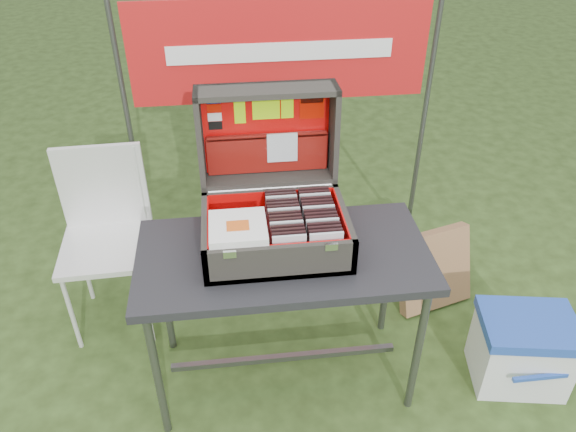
{
  "coord_description": "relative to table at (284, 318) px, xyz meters",
  "views": [
    {
      "loc": [
        -0.31,
        -1.83,
        2.28
      ],
      "look_at": [
        -0.08,
        0.1,
        0.93
      ],
      "focal_mm": 35.0,
      "sensor_mm": 36.0,
      "label": 1
    }
  ],
  "objects": [
    {
      "name": "lid_sticker_cc_b",
      "position": [
        -0.25,
        0.4,
        0.89
      ],
      "size": [
        0.06,
        0.0,
        0.04
      ],
      "primitive_type": "cube",
      "rotation": [
        -1.61,
        0.0,
        0.0
      ],
      "color": "#B60F00",
      "rests_on": "suitcase_lid_liner"
    },
    {
      "name": "cd_left_7",
      "position": [
        0.01,
        0.04,
        0.5
      ],
      "size": [
        0.14,
        0.01,
        0.16
      ],
      "primitive_type": "cube",
      "color": "black",
      "rests_on": "suitcase_liner_floor"
    },
    {
      "name": "banner_post_left",
      "position": [
        -0.74,
        1.06,
        0.46
      ],
      "size": [
        0.03,
        0.03,
        1.7
      ],
      "primitive_type": "cylinder",
      "color": "#59595B",
      "rests_on": "ground"
    },
    {
      "name": "cd_left_1",
      "position": [
        0.01,
        -0.11,
        0.5
      ],
      "size": [
        0.14,
        0.01,
        0.16
      ],
      "primitive_type": "cube",
      "color": "black",
      "rests_on": "suitcase_liner_floor"
    },
    {
      "name": "suitcase_lid_rim_left",
      "position": [
        -0.32,
        0.35,
        0.77
      ],
      "size": [
        0.02,
        0.18,
        0.44
      ],
      "primitive_type": "cube",
      "rotation": [
        -1.61,
        0.0,
        0.0
      ],
      "color": "#423F38",
      "rests_on": "suitcase_lid_back"
    },
    {
      "name": "cd_right_3",
      "position": [
        0.16,
        -0.06,
        0.5
      ],
      "size": [
        0.14,
        0.01,
        0.16
      ],
      "primitive_type": "cube",
      "color": "black",
      "rests_on": "suitcase_liner_floor"
    },
    {
      "name": "table_top",
      "position": [
        0.0,
        0.0,
        0.37
      ],
      "size": [
        1.26,
        0.63,
        0.04
      ],
      "primitive_type": "cube",
      "rotation": [
        0.0,
        0.0,
        0.0
      ],
      "color": "black",
      "rests_on": "ground"
    },
    {
      "name": "suitcase_base_wall_right",
      "position": [
        0.27,
        0.04,
        0.47
      ],
      "size": [
        0.02,
        0.44,
        0.16
      ],
      "primitive_type": "cube",
      "color": "#423F38",
      "rests_on": "table_top"
    },
    {
      "name": "lid_card_neon_main",
      "position": [
        -0.03,
        0.4,
        0.87
      ],
      "size": [
        0.12,
        0.01,
        0.09
      ],
      "primitive_type": "cube",
      "rotation": [
        -1.61,
        0.0,
        0.0
      ],
      "color": "#AAE909",
      "rests_on": "suitcase_lid_liner"
    },
    {
      "name": "ground",
      "position": [
        0.11,
        -0.04,
        -0.39
      ],
      "size": [
        80.0,
        80.0,
        0.0
      ],
      "primitive_type": "plane",
      "color": "#293915",
      "rests_on": "ground"
    },
    {
      "name": "songbook_2",
      "position": [
        -0.19,
        -0.04,
        0.57
      ],
      "size": [
        0.23,
        0.23,
        0.0
      ],
      "primitive_type": "cube",
      "color": "white",
      "rests_on": "suitcase_base_wall_front"
    },
    {
      "name": "suitcase_base_bottom",
      "position": [
        -0.03,
        0.04,
        0.4
      ],
      "size": [
        0.61,
        0.44,
        0.02
      ],
      "primitive_type": "cube",
      "color": "#423F38",
      "rests_on": "table_top"
    },
    {
      "name": "suitcase_liner_wall_back",
      "position": [
        -0.03,
        0.23,
        0.49
      ],
      "size": [
        0.56,
        0.01,
        0.14
      ],
      "primitive_type": "cube",
      "color": "red",
      "rests_on": "suitcase_base_bottom"
    },
    {
      "name": "songbook_1",
      "position": [
        -0.19,
        -0.04,
        0.56
      ],
      "size": [
        0.23,
        0.23,
        0.0
      ],
      "primitive_type": "cube",
      "color": "white",
      "rests_on": "suitcase_base_wall_front"
    },
    {
      "name": "banner",
      "position": [
        0.11,
        1.05,
        0.91
      ],
      "size": [
        1.6,
        0.02,
        0.55
      ],
      "primitive_type": "cube",
      "color": "#B41415",
      "rests_on": "banner_post_left"
    },
    {
      "name": "lid_sticker_cc_c",
      "position": [
        -0.25,
        0.4,
        0.85
      ],
      "size": [
        0.06,
        0.0,
        0.04
      ],
      "primitive_type": "cube",
      "rotation": [
        -1.61,
        0.0,
        0.0
      ],
      "color": "white",
      "rests_on": "suitcase_lid_liner"
    },
    {
      "name": "cd_left_10",
      "position": [
        0.01,
        0.11,
        0.5
      ],
      "size": [
        0.14,
        0.01,
        0.16
      ],
      "primitive_type": "cube",
      "color": "black",
      "rests_on": "suitcase_liner_floor"
    },
    {
      "name": "suitcase_lid_back",
      "position": [
        -0.03,
        0.42,
        0.77
      ],
      "size": [
        0.61,
        0.04,
        0.44
      ],
      "primitive_type": "cube",
      "rotation": [
        -1.61,
        0.0,
        0.0
      ],
      "color": "#423F38",
      "rests_on": "suitcase_base_wall_back"
    },
    {
      "name": "suitcase_base_wall_back",
      "position": [
        -0.03,
        0.25,
        0.47
      ],
      "size": [
        0.61,
        0.02,
        0.16
      ],
      "primitive_type": "cube",
      "color": "#423F38",
      "rests_on": "table_top"
    },
    {
      "name": "cardboard_box",
      "position": [
        0.9,
        0.44,
        -0.16
      ],
      "size": [
        0.47,
        0.31,
        0.46
      ],
      "primitive_type": "cube",
      "rotation": [
        -0.3,
        0.0,
        0.28
      ],
      "color": "olive",
      "rests_on": "ground"
    },
    {
      "name": "cd_left_8",
      "position": [
        0.01,
        0.06,
        0.5
      ],
      "size": [
        0.14,
        0.01,
        0.16
      ],
      "primitive_type": "cube",
      "color": "silver",
      "rests_on": "suitcase_liner_floor"
    },
    {
      "name": "cd_right_2",
      "position": [
        0.16,
        -0.08,
        0.5
      ],
      "size": [
        0.14,
        0.01,
        0.16
      ],
      "primitive_type": "cube",
      "color": "black",
      "rests_on": "suitcase_liner_floor"
    },
    {
      "name": "table_leg_br",
      "position": [
        0.57,
        0.25,
        -0.02
      ],
      "size": [
        0.04,
        0.04,
        0.74
      ],
      "primitive_type": "cylinder",
      "color": "#59595B",
      "rests_on": "ground"
    },
    {
      "name": "cd_right_4",
      "position": [
        0.16,
        -0.03,
        0.5
      ],
      "size": [
        0.14,
        0.01,
        0.16
      ],
      "primitive_type": "cube",
      "color": "silver",
      "rests_on": "suitcase_liner_floor"
    },
    {
      "name": "banner_text",
      "position": [
        0.11,
        1.04,
        0.91
      ],
      "size": [
        1.2,
        0.0,
        0.1
      ],
      "primitive_type": "cube",
      "color": "white",
      "rests_on": "banner"
    },
    {
      "name": "cd_right_14",
      "position": [
        0.16,
        0.21,
        0.5
      ],
      "size": [
        0.14,
        0.01,
        0.16
      ],
      "primitive_type": "cube",
      "color": "black",
      "rests_on": "suitcase_liner_floor"
    },
    {
      "name": "cd_left_4",
      "position": [
        0.01,
        -0.03,
        0.5
      ],
      "size": [
        0.14,
        0.01,
        0.16
      ],
      "primitive_type": "cube",
      "color": "silver",
      "rests_on": "suitcase_liner_floor"
    },
    {
      "name": "cd_right_6",
      "position": [
        0.16,
        0.01,
        0.5
      ],
      "size": [
        0.14,
        0.01,
        0.16
      ],
      "primitive_type": "cube",
      "color": "black",
      "rests_on": "suitcase_liner_floor"
    },
    {
      "name": "cd_left_2",
      "position": [
        0.01,
        -0.08,
        0.5
      ],
      "size": [
        0.14,
        0.01,
        0.16
      ],
      "primitive_type": "cube",
      "color": "black",
      "rests_on": "suitcase_liner_floor"
    },
    {
      "name": "cooler_body",
      "position": [
        1.14,
        -0.15,
        -0.22
      ],
      "size": [
        0.47,
        0.38,
        0.34
      ],
      "primitive_type": "cube",
      "rotation": [
        0.0,
        0.0,
        -0.17
      ],
      "color": "white",
      "rests_on": "ground"
    },
    {
      "name": "chair_upright_right",
      "position": [
        -0.68,
        0.71,
        0.34
      ],
      "size": [
        0.02,
        0.02,
        0.47
      ],
      "primitive_type": "cylinder",
      "color": "silver",
      "rests_on": "chair_seat"
    },
    {
      "name": "cd_right_9",
      "position": [
        0.16,
        0.09,
        0.5
      ],
      "size": [
        0.14,
        0.01,
        0.16
      ],
      "primitive_type": "cube",
      "color": "black",
      "rests_on": "suitcase_liner_floor"
    },
    {
      "name": "table_leg_bl",
      "position": [
        -0.57,
        0.25,
        -0.02
      ],
      "size": [
        0.04,
        0.04,
        0.74
      ],
      "primitive_type": "cylinder",
      "color": "#59595B",
      "rests_on": "ground"
    },
    {
      "name": "table_leg_fl",
      "position": [
        -0.57,
        -0.25,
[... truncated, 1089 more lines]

